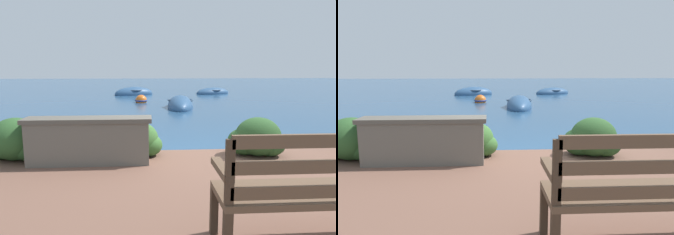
% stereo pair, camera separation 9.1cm
% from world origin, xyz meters
% --- Properties ---
extents(ground_plane, '(80.00, 80.00, 0.00)m').
position_xyz_m(ground_plane, '(0.00, 0.00, 0.00)').
color(ground_plane, navy).
extents(park_bench, '(1.48, 0.48, 0.93)m').
position_xyz_m(park_bench, '(0.36, -2.81, 0.70)').
color(park_bench, '#433123').
rests_on(park_bench, patio_terrace).
extents(stone_wall, '(1.77, 0.39, 0.66)m').
position_xyz_m(stone_wall, '(-1.72, -0.62, 0.56)').
color(stone_wall, '#666056').
rests_on(stone_wall, patio_terrace).
extents(hedge_clump_far_left, '(0.93, 0.67, 0.63)m').
position_xyz_m(hedge_clump_far_left, '(-2.85, -0.37, 0.49)').
color(hedge_clump_far_left, '#2D5628').
rests_on(hedge_clump_far_left, patio_terrace).
extents(hedge_clump_left, '(0.77, 0.56, 0.53)m').
position_xyz_m(hedge_clump_left, '(-1.05, -0.27, 0.45)').
color(hedge_clump_left, '#38662D').
rests_on(hedge_clump_left, patio_terrace).
extents(hedge_clump_centre, '(0.88, 0.64, 0.60)m').
position_xyz_m(hedge_clump_centre, '(0.80, -0.38, 0.48)').
color(hedge_clump_centre, '#284C23').
rests_on(hedge_clump_centre, patio_terrace).
extents(rowboat_nearest, '(1.22, 2.81, 0.82)m').
position_xyz_m(rowboat_nearest, '(0.39, 7.08, 0.07)').
color(rowboat_nearest, '#2D517A').
rests_on(rowboat_nearest, ground_plane).
extents(rowboat_mid, '(2.55, 1.91, 0.81)m').
position_xyz_m(rowboat_mid, '(-1.75, 12.85, 0.07)').
color(rowboat_mid, '#2D517A').
rests_on(rowboat_mid, ground_plane).
extents(rowboat_far, '(2.49, 1.87, 0.66)m').
position_xyz_m(rowboat_far, '(3.03, 13.28, 0.06)').
color(rowboat_far, '#2D517A').
rests_on(rowboat_far, ground_plane).
extents(mooring_buoy, '(0.58, 0.58, 0.53)m').
position_xyz_m(mooring_buoy, '(-1.23, 8.85, 0.09)').
color(mooring_buoy, orange).
rests_on(mooring_buoy, ground_plane).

